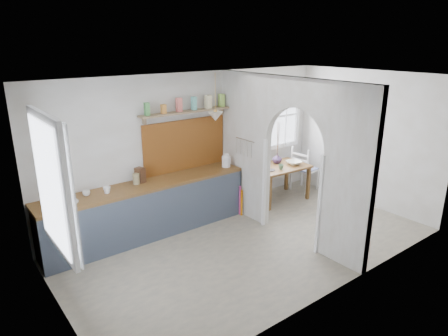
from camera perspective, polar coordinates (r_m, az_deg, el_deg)
floor at (r=6.52m, az=3.88°, el=-10.77°), size 5.80×3.20×0.01m
ceiling at (r=5.75m, az=4.43°, el=12.61°), size 5.80×3.20×0.01m
walls at (r=6.01m, az=4.14°, el=0.18°), size 5.81×3.21×2.60m
partition at (r=6.48m, az=8.48°, el=2.72°), size 0.12×3.20×2.60m
kitchen_window at (r=4.61m, az=-23.57°, el=-2.29°), size 0.10×1.16×1.50m
nook_window at (r=8.24m, az=6.41°, el=7.11°), size 1.76×0.10×1.30m
counter at (r=6.76m, az=-10.89°, el=-5.71°), size 3.50×0.60×0.90m
sink at (r=6.16m, az=-21.86°, el=-4.74°), size 0.40×0.40×0.02m
backsplash at (r=7.10m, az=-5.57°, el=3.32°), size 1.65×0.03×0.90m
shelf at (r=6.89m, az=-5.35°, el=8.40°), size 1.75×0.20×0.21m
pendant_lamp at (r=6.83m, az=-1.24°, el=7.39°), size 0.26×0.26×0.16m
utensil_rail at (r=7.01m, az=3.04°, el=4.04°), size 0.02×0.50×0.02m
dining_table at (r=8.16m, az=7.82°, el=-2.09°), size 1.19×0.83×0.72m
chair_left at (r=7.60m, az=3.41°, el=-2.49°), size 0.56×0.56×0.96m
chair_right at (r=8.72m, az=11.47°, el=-0.07°), size 0.49×0.49×0.98m
kettle at (r=7.28m, az=0.29°, el=1.10°), size 0.25×0.23×0.24m
mug_a at (r=6.30m, az=-16.39°, el=-3.05°), size 0.14×0.14×0.10m
mug_b at (r=6.30m, az=-19.06°, el=-3.39°), size 0.13×0.13×0.09m
knife_block at (r=6.63m, az=-11.88°, el=-0.99°), size 0.15×0.18×0.25m
jar at (r=6.57m, az=-12.44°, el=-1.52°), size 0.13×0.13×0.18m
towel_magenta at (r=7.42m, az=2.29°, el=-4.71°), size 0.02×0.03×0.58m
towel_orange at (r=7.40m, az=2.53°, el=-5.00°), size 0.02×0.03×0.50m
bowl at (r=8.19m, az=9.96°, el=0.76°), size 0.34×0.34×0.07m
table_cup at (r=7.83m, az=8.14°, el=0.14°), size 0.11×0.11×0.09m
plate at (r=7.75m, az=6.67°, el=-0.30°), size 0.22×0.22×0.01m
vase at (r=8.20m, az=7.60°, el=1.38°), size 0.20×0.20×0.20m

